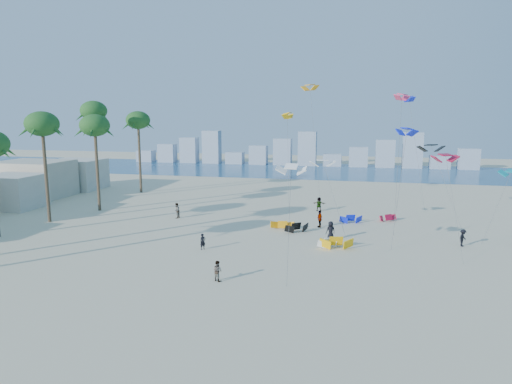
# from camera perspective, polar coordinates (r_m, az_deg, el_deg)

# --- Properties ---
(ground) EXTENTS (220.00, 220.00, 0.00)m
(ground) POSITION_cam_1_polar(r_m,az_deg,el_deg) (34.11, -11.04, -11.83)
(ground) COLOR beige
(ground) RESTS_ON ground
(ocean) EXTENTS (220.00, 220.00, 0.00)m
(ocean) POSITION_cam_1_polar(r_m,az_deg,el_deg) (102.57, 5.15, 2.80)
(ocean) COLOR navy
(ocean) RESTS_ON ground
(kitesurfer_near) EXTENTS (0.64, 0.65, 1.52)m
(kitesurfer_near) POSITION_cam_1_polar(r_m,az_deg,el_deg) (42.40, -6.80, -6.29)
(kitesurfer_near) COLOR black
(kitesurfer_near) RESTS_ON ground
(kitesurfer_mid) EXTENTS (0.96, 0.89, 1.58)m
(kitesurfer_mid) POSITION_cam_1_polar(r_m,az_deg,el_deg) (34.59, -4.95, -9.96)
(kitesurfer_mid) COLOR gray
(kitesurfer_mid) RESTS_ON ground
(kitesurfers_far) EXTENTS (37.09, 14.48, 1.93)m
(kitesurfers_far) POSITION_cam_1_polar(r_m,az_deg,el_deg) (51.27, 8.48, -3.32)
(kitesurfers_far) COLOR black
(kitesurfers_far) RESTS_ON ground
(grounded_kites) EXTENTS (14.47, 14.06, 1.02)m
(grounded_kites) POSITION_cam_1_polar(r_m,az_deg,el_deg) (48.11, 9.22, -4.79)
(grounded_kites) COLOR #FEA00D
(grounded_kites) RESTS_ON ground
(flying_kites) EXTENTS (26.63, 37.30, 16.96)m
(flying_kites) POSITION_cam_1_polar(r_m,az_deg,el_deg) (53.40, 15.18, 8.21)
(flying_kites) COLOR white
(flying_kites) RESTS_ON ground
(palm_row) EXTENTS (8.22, 44.80, 14.47)m
(palm_row) POSITION_cam_1_polar(r_m,az_deg,el_deg) (56.76, -25.06, 7.74)
(palm_row) COLOR brown
(palm_row) RESTS_ON ground
(distant_skyline) EXTENTS (85.00, 3.00, 8.40)m
(distant_skyline) POSITION_cam_1_polar(r_m,az_deg,el_deg) (112.27, 5.23, 4.99)
(distant_skyline) COLOR #9EADBF
(distant_skyline) RESTS_ON ground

